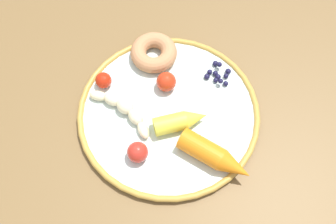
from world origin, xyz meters
TOP-DOWN VIEW (x-y plane):
  - ground_plane at (0.00, 0.00)m, footprint 6.00×6.00m
  - dining_table at (0.00, 0.00)m, footprint 0.99×0.90m
  - plate at (0.00, 0.01)m, footprint 0.36×0.36m
  - banana at (0.09, 0.00)m, footprint 0.12×0.12m
  - carrot_orange at (-0.07, 0.12)m, footprint 0.14×0.12m
  - carrot_yellow at (-0.02, 0.04)m, footprint 0.11×0.05m
  - donut at (0.02, -0.12)m, footprint 0.13×0.13m
  - blueberry_pile at (-0.11, -0.06)m, footprint 0.06×0.06m
  - tomato_near at (0.06, 0.10)m, footprint 0.04×0.04m
  - tomato_mid at (0.12, -0.06)m, footprint 0.03×0.03m
  - tomato_far at (-0.00, -0.05)m, footprint 0.04×0.04m

SIDE VIEW (x-z plane):
  - ground_plane at x=0.00m, z-range 0.00..0.00m
  - dining_table at x=0.00m, z-range 0.27..0.97m
  - plate at x=0.00m, z-range 0.70..0.72m
  - blueberry_pile at x=-0.11m, z-range 0.71..0.73m
  - banana at x=0.09m, z-range 0.71..0.74m
  - tomato_mid at x=0.12m, z-range 0.72..0.75m
  - donut at x=0.02m, z-range 0.72..0.75m
  - carrot_yellow at x=-0.02m, z-range 0.72..0.75m
  - tomato_near at x=0.06m, z-range 0.72..0.75m
  - tomato_far at x=0.00m, z-range 0.72..0.76m
  - carrot_orange at x=-0.07m, z-range 0.72..0.76m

